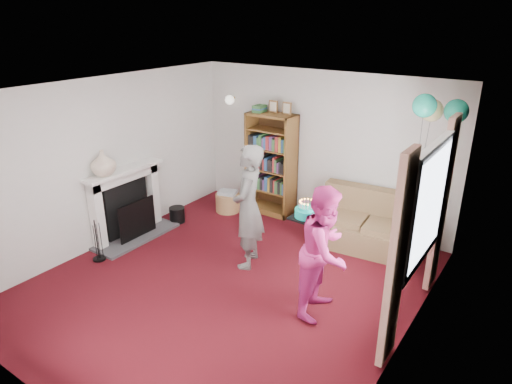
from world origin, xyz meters
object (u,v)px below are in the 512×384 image
Objects in this scene: sofa at (368,225)px; person_magenta at (325,251)px; person_striped at (248,207)px; bookcase at (272,165)px; birthday_cake at (307,213)px.

person_magenta reaches higher than sofa.
person_striped is 1.40m from person_magenta.
person_magenta is (2.08, -2.12, -0.08)m from bookcase.
birthday_cake is (1.71, -1.91, 0.22)m from bookcase.
bookcase is at bearing 131.97° from birthday_cake.
sofa is 1.85m from birthday_cake.
person_magenta is at bearing -90.09° from sofa.
sofa is 1.01× the size of person_magenta.
birthday_cake is at bearing 58.96° from person_striped.
bookcase is 1.89m from person_striped.
sofa is at bearing -7.03° from bookcase.
sofa is (1.90, -0.23, -0.55)m from bookcase.
person_striped reaches higher than sofa.
sofa is at bearing 1.15° from person_magenta.
birthday_cake is at bearing -101.96° from sofa.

